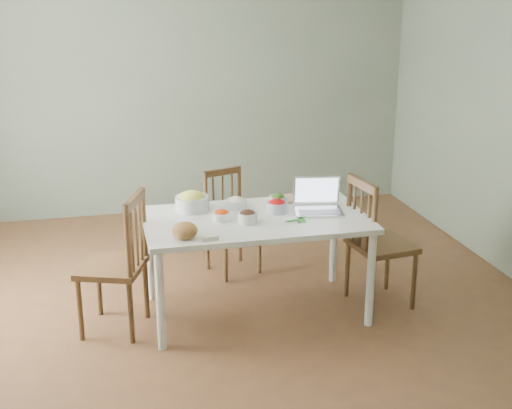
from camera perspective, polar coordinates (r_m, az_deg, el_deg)
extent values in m
cube|color=brown|center=(5.48, -2.38, -8.47)|extent=(5.00, 5.00, 0.00)
cube|color=gray|center=(7.45, -6.21, 9.54)|extent=(5.00, 0.00, 2.70)
cube|color=gray|center=(2.71, 7.33, -5.96)|extent=(5.00, 0.00, 2.70)
ellipsoid|color=#AB7945|center=(4.68, -5.97, -2.17)|extent=(0.20, 0.20, 0.11)
cube|color=#F6EFC9|center=(4.63, -3.84, -2.86)|extent=(0.12, 0.05, 0.03)
cylinder|color=#CCB083|center=(5.49, 2.99, 0.49)|extent=(0.29, 0.29, 0.02)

